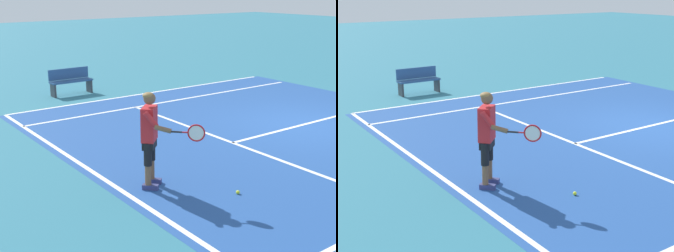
{
  "view_description": "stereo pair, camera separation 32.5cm",
  "coord_description": "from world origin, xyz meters",
  "views": [
    {
      "loc": [
        7.39,
        -9.78,
        3.43
      ],
      "look_at": [
        0.9,
        -5.03,
        1.05
      ],
      "focal_mm": 50.68,
      "sensor_mm": 36.0,
      "label": 1
    },
    {
      "loc": [
        7.58,
        -9.51,
        3.43
      ],
      "look_at": [
        0.9,
        -5.03,
        1.05
      ],
      "focal_mm": 50.68,
      "sensor_mm": 36.0,
      "label": 2
    }
  ],
  "objects": [
    {
      "name": "court_inner_surface",
      "position": [
        0.0,
        -1.04,
        0.0
      ],
      "size": [
        10.98,
        10.2,
        0.0
      ],
      "primitive_type": "cube",
      "color": "#234C93",
      "rests_on": "ground"
    },
    {
      "name": "line_centre_service",
      "position": [
        0.0,
        0.66,
        0.0
      ],
      "size": [
        0.1,
        6.4,
        0.01
      ],
      "primitive_type": "cube",
      "color": "white",
      "rests_on": "ground"
    },
    {
      "name": "tennis_ball_near_feet",
      "position": [
        2.07,
        -4.4,
        0.03
      ],
      "size": [
        0.07,
        0.07,
        0.07
      ],
      "primitive_type": "sphere",
      "color": "#CCE02D",
      "rests_on": "ground"
    },
    {
      "name": "line_baseline",
      "position": [
        0.0,
        -5.95,
        0.0
      ],
      "size": [
        10.98,
        0.1,
        0.01
      ],
      "primitive_type": "cube",
      "color": "white",
      "rests_on": "ground"
    },
    {
      "name": "ground_plane",
      "position": [
        0.0,
        0.0,
        0.0
      ],
      "size": [
        80.0,
        80.0,
        0.0
      ],
      "primitive_type": "plane",
      "color": "teal"
    },
    {
      "name": "line_doubles_left",
      "position": [
        -5.49,
        -1.04,
        0.0
      ],
      "size": [
        0.1,
        9.8,
        0.01
      ],
      "primitive_type": "cube",
      "color": "white",
      "rests_on": "ground"
    },
    {
      "name": "tennis_player",
      "position": [
        0.92,
        -5.42,
        0.99
      ],
      "size": [
        1.17,
        0.72,
        1.71
      ],
      "color": "navy",
      "rests_on": "ground"
    },
    {
      "name": "line_singles_left",
      "position": [
        -4.12,
        -1.04,
        0.0
      ],
      "size": [
        0.1,
        9.8,
        0.01
      ],
      "primitive_type": "cube",
      "color": "white",
      "rests_on": "ground"
    },
    {
      "name": "line_service",
      "position": [
        0.0,
        -2.54,
        0.0
      ],
      "size": [
        8.23,
        0.1,
        0.01
      ],
      "primitive_type": "cube",
      "color": "white",
      "rests_on": "ground"
    },
    {
      "name": "courtside_bench",
      "position": [
        -6.85,
        -3.32,
        0.45
      ],
      "size": [
        0.4,
        1.4,
        0.85
      ],
      "color": "#2D5184",
      "rests_on": "ground"
    }
  ]
}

